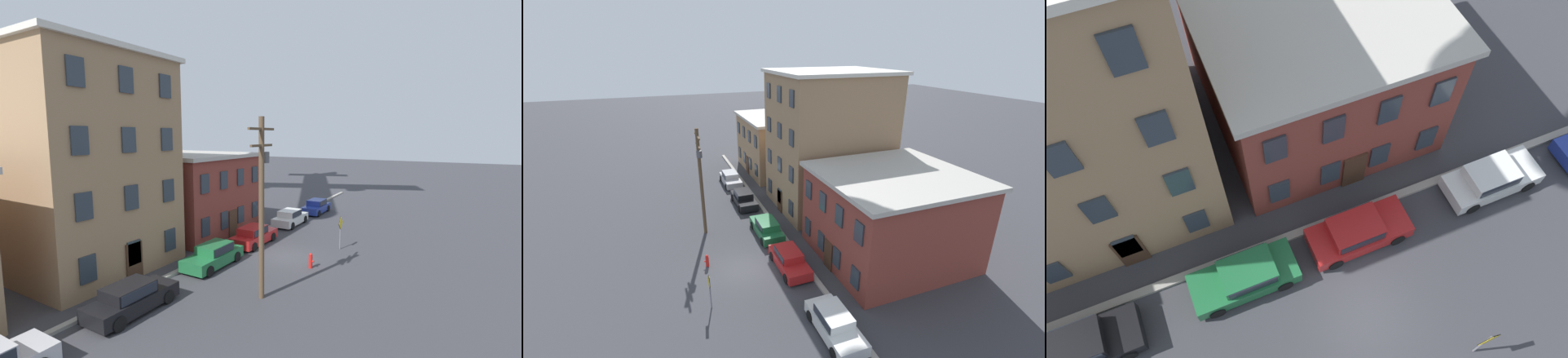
{
  "view_description": "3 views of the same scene",
  "coord_description": "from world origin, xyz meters",
  "views": [
    {
      "loc": [
        -21.07,
        -9.98,
        8.32
      ],
      "look_at": [
        1.1,
        2.68,
        5.1
      ],
      "focal_mm": 24.0,
      "sensor_mm": 36.0,
      "label": 1
    },
    {
      "loc": [
        21.12,
        -4.77,
        15.25
      ],
      "look_at": [
        1.7,
        2.71,
        7.26
      ],
      "focal_mm": 24.0,
      "sensor_mm": 36.0,
      "label": 2
    },
    {
      "loc": [
        -4.28,
        -4.09,
        20.51
      ],
      "look_at": [
        -1.15,
        3.4,
        6.55
      ],
      "focal_mm": 35.0,
      "sensor_mm": 36.0,
      "label": 3
    }
  ],
  "objects": [
    {
      "name": "car_red",
      "position": [
        1.14,
        3.34,
        0.75
      ],
      "size": [
        4.4,
        1.92,
        1.43
      ],
      "color": "#B21E1E",
      "rests_on": "ground_plane"
    },
    {
      "name": "fire_hydrant",
      "position": [
        -1.18,
        -2.24,
        0.48
      ],
      "size": [
        0.24,
        0.34,
        0.96
      ],
      "color": "red",
      "rests_on": "ground_plane"
    },
    {
      "name": "car_silver",
      "position": [
        -16.69,
        3.07,
        0.75
      ],
      "size": [
        4.4,
        1.92,
        1.43
      ],
      "color": "#B7B7BC",
      "rests_on": "ground_plane"
    },
    {
      "name": "kerb_strip",
      "position": [
        0.0,
        4.5,
        0.08
      ],
      "size": [
        56.0,
        0.36,
        0.16
      ],
      "primitive_type": "cube",
      "color": "#9E998E",
      "rests_on": "ground_plane"
    },
    {
      "name": "caution_sign",
      "position": [
        3.32,
        -2.76,
        1.65
      ],
      "size": [
        1.01,
        0.08,
        2.47
      ],
      "color": "slate",
      "rests_on": "ground_plane"
    },
    {
      "name": "car_black",
      "position": [
        -10.58,
        3.04,
        0.75
      ],
      "size": [
        4.4,
        1.92,
        1.43
      ],
      "color": "black",
      "rests_on": "ground_plane"
    },
    {
      "name": "utility_pole",
      "position": [
        -6.21,
        -1.56,
        5.18
      ],
      "size": [
        2.4,
        0.44,
        9.22
      ],
      "color": "brown",
      "rests_on": "ground_plane"
    },
    {
      "name": "car_green",
      "position": [
        -3.91,
        3.3,
        0.75
      ],
      "size": [
        4.4,
        1.92,
        1.43
      ],
      "color": "#1E6638",
      "rests_on": "ground_plane"
    },
    {
      "name": "apartment_corner",
      "position": [
        -19.6,
        10.71,
        3.55
      ],
      "size": [
        10.77,
        9.93,
        7.07
      ],
      "color": "#9E7A56",
      "rests_on": "ground_plane"
    },
    {
      "name": "car_white",
      "position": [
        7.85,
        3.39,
        0.75
      ],
      "size": [
        4.4,
        1.92,
        1.43
      ],
      "color": "silver",
      "rests_on": "ground_plane"
    },
    {
      "name": "ground_plane",
      "position": [
        0.0,
        0.0,
        0.0
      ],
      "size": [
        200.0,
        200.0,
        0.0
      ],
      "primitive_type": "plane",
      "color": "#38383D"
    },
    {
      "name": "apartment_midblock",
      "position": [
        -7.89,
        11.01,
        6.61
      ],
      "size": [
        9.14,
        10.54,
        13.2
      ],
      "color": "#9E7A56",
      "rests_on": "ground_plane"
    },
    {
      "name": "apartment_far",
      "position": [
        2.18,
        11.06,
        3.38
      ],
      "size": [
        9.98,
        10.63,
        6.73
      ],
      "color": "brown",
      "rests_on": "ground_plane"
    }
  ]
}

